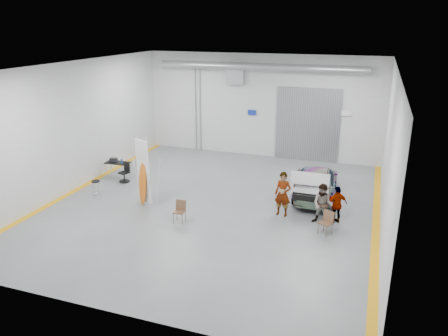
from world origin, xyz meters
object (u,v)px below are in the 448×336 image
(shop_stool, at_px, (96,189))
(work_table, at_px, (117,162))
(surfboard_display, at_px, (145,178))
(person_c, at_px, (337,205))
(person_a, at_px, (283,194))
(office_chair, at_px, (125,173))
(person_b, at_px, (323,204))
(folding_chair_far, at_px, (325,227))
(sedan_car, at_px, (316,181))
(folding_chair_near, at_px, (180,216))

(shop_stool, xyz_separation_m, work_table, (-0.60, 2.71, 0.40))
(surfboard_display, bearing_deg, person_c, 30.70)
(person_a, relative_size, office_chair, 1.91)
(person_b, bearing_deg, shop_stool, -165.28)
(folding_chair_far, height_order, work_table, work_table)
(person_b, bearing_deg, office_chair, -177.68)
(sedan_car, distance_m, folding_chair_near, 6.71)
(person_c, relative_size, folding_chair_far, 1.71)
(person_b, distance_m, person_c, 0.62)
(folding_chair_near, xyz_separation_m, work_table, (-5.37, 3.93, 0.51))
(person_b, bearing_deg, sedan_car, 114.52)
(surfboard_display, bearing_deg, folding_chair_far, 22.39)
(work_table, bearing_deg, surfboard_display, -40.86)
(person_a, xyz_separation_m, shop_stool, (-8.51, -0.82, -0.55))
(person_c, distance_m, folding_chair_near, 6.31)
(sedan_car, bearing_deg, office_chair, 3.14)
(folding_chair_far, bearing_deg, surfboard_display, -154.38)
(sedan_car, distance_m, office_chair, 9.45)
(folding_chair_far, relative_size, office_chair, 0.92)
(surfboard_display, xyz_separation_m, folding_chair_far, (7.81, -0.27, -0.99))
(surfboard_display, bearing_deg, folding_chair_near, -3.76)
(sedan_car, relative_size, folding_chair_near, 5.27)
(person_b, distance_m, folding_chair_far, 1.04)
(shop_stool, bearing_deg, folding_chair_far, -1.90)
(folding_chair_near, distance_m, folding_chair_far, 5.73)
(sedan_car, height_order, person_a, person_a)
(person_b, height_order, person_c, person_b)
(person_b, bearing_deg, folding_chair_far, -62.53)
(sedan_car, bearing_deg, folding_chair_far, 98.49)
(office_chair, bearing_deg, person_a, 10.58)
(person_b, relative_size, person_c, 1.09)
(surfboard_display, height_order, shop_stool, surfboard_display)
(person_a, height_order, shop_stool, person_a)
(work_table, bearing_deg, office_chair, -33.99)
(sedan_car, xyz_separation_m, person_c, (1.20, -2.67, 0.09))
(sedan_car, relative_size, folding_chair_far, 5.22)
(person_b, xyz_separation_m, office_chair, (-10.03, 1.69, -0.41))
(surfboard_display, bearing_deg, person_a, 33.02)
(person_b, bearing_deg, person_c, 43.42)
(folding_chair_near, height_order, office_chair, office_chair)
(person_a, relative_size, folding_chair_near, 2.10)
(sedan_car, relative_size, person_a, 2.51)
(person_c, distance_m, office_chair, 10.65)
(sedan_car, relative_size, person_c, 3.06)
(surfboard_display, bearing_deg, office_chair, 161.65)
(person_b, height_order, folding_chair_far, person_b)
(work_table, bearing_deg, folding_chair_near, -36.23)
(person_a, bearing_deg, folding_chair_far, -24.36)
(person_b, height_order, work_table, person_b)
(shop_stool, bearing_deg, person_c, 4.40)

